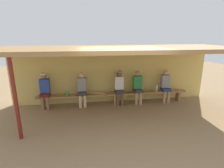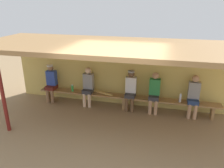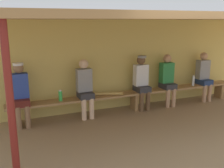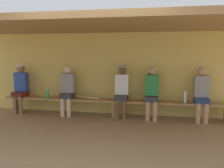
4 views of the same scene
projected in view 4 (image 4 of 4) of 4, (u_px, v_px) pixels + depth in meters
ground_plane at (101, 138)px, 4.50m from camera, size 24.00×24.00×0.00m
back_wall at (117, 74)px, 6.30m from camera, size 8.00×0.20×2.20m
dugout_roof at (108, 25)px, 4.88m from camera, size 8.00×2.80×0.12m
bench at (114, 102)px, 5.96m from camera, size 6.00×0.36×0.46m
player_in_red at (202, 92)px, 5.53m from camera, size 0.34×0.42×1.34m
player_rightmost at (152, 91)px, 5.74m from camera, size 0.34×0.42×1.34m
player_shirtless_tan at (68, 88)px, 6.14m from camera, size 0.34×0.42×1.34m
player_in_white at (21, 86)px, 6.39m from camera, size 0.34×0.42×1.34m
player_in_blue at (122, 89)px, 5.88m from camera, size 0.34×0.42×1.34m
water_bottle_clear at (47, 93)px, 6.23m from camera, size 0.08×0.08×0.24m
water_bottle_green at (185, 97)px, 5.58m from camera, size 0.07×0.07×0.28m
baseball_bat at (86, 97)px, 6.08m from camera, size 0.77×0.31×0.07m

